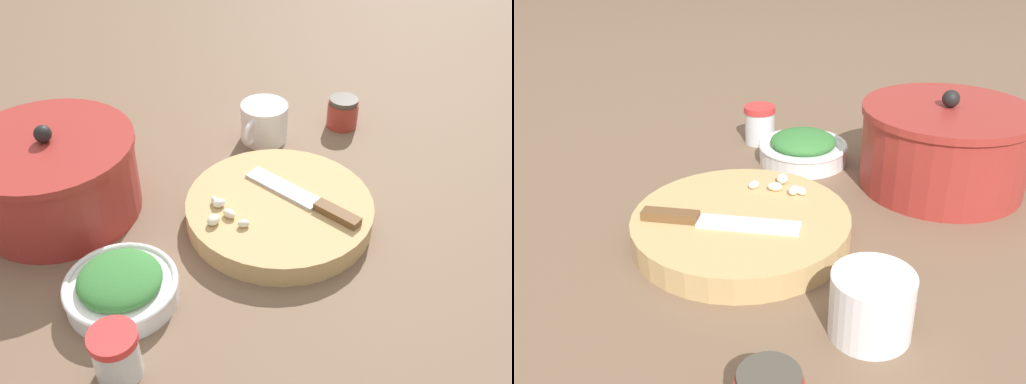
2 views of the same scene
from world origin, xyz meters
TOP-DOWN VIEW (x-y plane):
  - ground_plane at (0.00, 0.00)m, footprint 5.00×5.00m
  - cutting_board at (-0.00, -0.09)m, footprint 0.31×0.31m
  - chef_knife at (0.01, -0.13)m, footprint 0.14×0.20m
  - garlic_cloves at (-0.05, -0.00)m, footprint 0.07×0.08m
  - herb_bowl at (-0.21, 0.11)m, footprint 0.16×0.16m
  - spice_jar at (-0.33, 0.07)m, footprint 0.06×0.06m
  - coffee_mug at (0.24, -0.02)m, footprint 0.12×0.09m
  - honey_jar at (0.32, -0.17)m, footprint 0.06×0.06m
  - stock_pot at (-0.04, 0.28)m, footprint 0.28×0.28m

SIDE VIEW (x-z plane):
  - ground_plane at x=0.00m, z-range 0.00..0.00m
  - cutting_board at x=0.00m, z-range 0.00..0.04m
  - herb_bowl at x=-0.21m, z-range 0.00..0.06m
  - honey_jar at x=0.32m, z-range 0.00..0.06m
  - spice_jar at x=-0.33m, z-range 0.00..0.08m
  - coffee_mug at x=0.24m, z-range 0.00..0.08m
  - chef_knife at x=0.01m, z-range 0.04..0.05m
  - garlic_cloves at x=-0.05m, z-range 0.04..0.05m
  - stock_pot at x=-0.04m, z-range -0.01..0.15m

